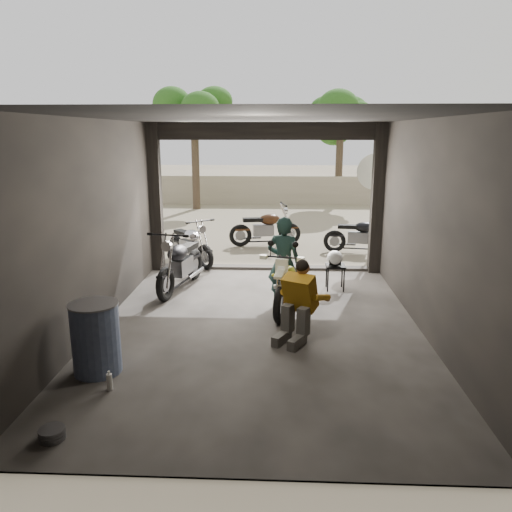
# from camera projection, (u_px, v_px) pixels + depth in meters

# --- Properties ---
(ground) EXTENTS (80.00, 80.00, 0.00)m
(ground) POSITION_uv_depth(u_px,v_px,m) (259.00, 329.00, 7.81)
(ground) COLOR #7A6D56
(ground) RESTS_ON ground
(garage) EXTENTS (7.00, 7.13, 3.20)m
(garage) POSITION_uv_depth(u_px,v_px,m) (261.00, 242.00, 8.03)
(garage) COLOR #2D2B28
(garage) RESTS_ON ground
(boundary_wall) EXTENTS (18.00, 0.30, 1.20)m
(boundary_wall) POSITION_uv_depth(u_px,v_px,m) (272.00, 190.00, 21.23)
(boundary_wall) COLOR gray
(boundary_wall) RESTS_ON ground
(tree_left) EXTENTS (2.20, 2.20, 5.60)m
(tree_left) POSITION_uv_depth(u_px,v_px,m) (194.00, 106.00, 19.09)
(tree_left) COLOR #382B1E
(tree_left) RESTS_ON ground
(tree_right) EXTENTS (2.20, 2.20, 5.00)m
(tree_right) POSITION_uv_depth(u_px,v_px,m) (341.00, 118.00, 20.40)
(tree_right) COLOR #382B1E
(tree_right) RESTS_ON ground
(main_bike) EXTENTS (1.02, 1.76, 1.10)m
(main_bike) POSITION_uv_depth(u_px,v_px,m) (288.00, 280.00, 8.50)
(main_bike) COLOR white
(main_bike) RESTS_ON ground
(left_bike) EXTENTS (1.11, 1.92, 1.22)m
(left_bike) POSITION_uv_depth(u_px,v_px,m) (181.00, 259.00, 9.62)
(left_bike) COLOR black
(left_bike) RESTS_ON ground
(outside_bike_a) EXTENTS (1.57, 1.67, 1.10)m
(outside_bike_a) POSITION_uv_depth(u_px,v_px,m) (190.00, 241.00, 11.54)
(outside_bike_a) COLOR black
(outside_bike_a) RESTS_ON ground
(outside_bike_b) EXTENTS (1.80, 1.01, 1.15)m
(outside_bike_b) POSITION_uv_depth(u_px,v_px,m) (265.00, 225.00, 13.39)
(outside_bike_b) COLOR #3E210F
(outside_bike_b) RESTS_ON ground
(outside_bike_c) EXTENTS (1.66, 0.88, 1.07)m
(outside_bike_c) POSITION_uv_depth(u_px,v_px,m) (360.00, 233.00, 12.59)
(outside_bike_c) COLOR black
(outside_bike_c) RESTS_ON ground
(rider) EXTENTS (0.68, 0.55, 1.62)m
(rider) POSITION_uv_depth(u_px,v_px,m) (284.00, 263.00, 8.59)
(rider) COLOR #162C2A
(rider) RESTS_ON ground
(mechanic) EXTENTS (0.91, 0.99, 1.16)m
(mechanic) POSITION_uv_depth(u_px,v_px,m) (296.00, 304.00, 7.22)
(mechanic) COLOR #C38A1A
(mechanic) RESTS_ON ground
(stool) EXTENTS (0.37, 0.37, 0.51)m
(stool) POSITION_uv_depth(u_px,v_px,m) (335.00, 269.00, 9.63)
(stool) COLOR black
(stool) RESTS_ON ground
(helmet) EXTENTS (0.39, 0.40, 0.29)m
(helmet) POSITION_uv_depth(u_px,v_px,m) (335.00, 258.00, 9.56)
(helmet) COLOR silver
(helmet) RESTS_ON stool
(oil_drum) EXTENTS (0.78, 0.78, 0.93)m
(oil_drum) POSITION_uv_depth(u_px,v_px,m) (96.00, 339.00, 6.28)
(oil_drum) COLOR #3C4865
(oil_drum) RESTS_ON ground
(sign_post) EXTENTS (0.84, 0.08, 2.53)m
(sign_post) POSITION_uv_depth(u_px,v_px,m) (374.00, 188.00, 11.71)
(sign_post) COLOR black
(sign_post) RESTS_ON ground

